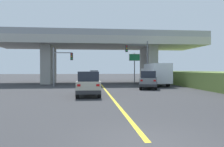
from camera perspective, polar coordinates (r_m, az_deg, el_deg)
ground at (r=36.00m, az=-3.19°, el=-2.47°), size 160.00×160.00×0.00m
overpass_bridge at (r=36.11m, az=-3.20°, el=6.70°), size 32.64×10.04×7.97m
lane_divider_stripe at (r=19.78m, az=-0.91°, el=-5.27°), size 0.20×26.67×0.01m
suv_lead at (r=18.28m, az=-6.15°, el=-2.61°), size 1.90×4.78×2.02m
suv_crossing at (r=25.25m, az=9.58°, el=-1.64°), size 3.10×4.81×2.02m
box_truck at (r=30.19m, az=11.25°, el=-0.16°), size 2.33×7.14×2.96m
sedan_oncoming at (r=47.57m, az=-4.72°, el=-0.41°), size 1.98×4.66×2.02m
traffic_signal_nearside at (r=30.39m, az=7.39°, el=4.30°), size 3.17×0.36×6.10m
traffic_signal_farside at (r=28.86m, az=-13.28°, el=2.93°), size 2.54×0.36×5.01m
highway_sign at (r=33.83m, az=5.89°, el=3.30°), size 1.72×0.17×4.76m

